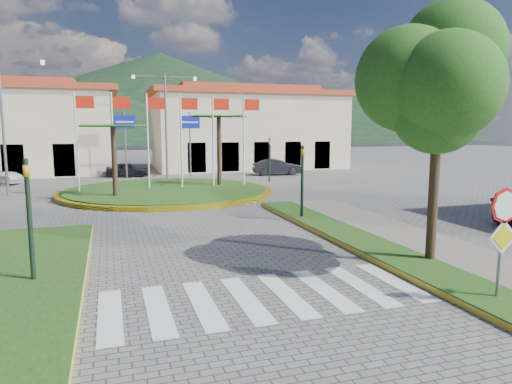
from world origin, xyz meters
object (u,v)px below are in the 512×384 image
object	(u,v)px
stop_sign	(503,226)
deciduous_tree	(439,82)
roundabout_island	(167,191)
car_dark_a	(128,170)
car_dark_b	(277,167)

from	to	relation	value
stop_sign	deciduous_tree	xyz separation A→B (m)	(0.60, 3.04, 3.38)
roundabout_island	car_dark_a	distance (m)	10.82
deciduous_tree	car_dark_a	world-z (taller)	deciduous_tree
stop_sign	car_dark_a	world-z (taller)	stop_sign
deciduous_tree	car_dark_b	distance (m)	26.16
stop_sign	car_dark_b	distance (m)	28.89
roundabout_island	car_dark_b	size ratio (longest dim) A/B	3.10
stop_sign	roundabout_island	bearing A→B (deg)	103.73
deciduous_tree	car_dark_b	world-z (taller)	deciduous_tree
roundabout_island	deciduous_tree	world-z (taller)	deciduous_tree
roundabout_island	deciduous_tree	size ratio (longest dim) A/B	1.87
roundabout_island	car_dark_a	bearing A→B (deg)	99.78
roundabout_island	car_dark_b	bearing A→B (deg)	39.15
roundabout_island	stop_sign	bearing A→B (deg)	-76.27
roundabout_island	car_dark_b	xyz separation A→B (m)	(10.23, 8.33, 0.50)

